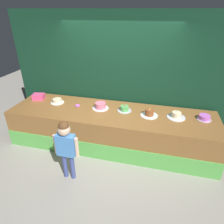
{
  "coord_description": "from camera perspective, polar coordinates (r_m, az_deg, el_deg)",
  "views": [
    {
      "loc": [
        0.92,
        -2.95,
        2.69
      ],
      "look_at": [
        0.08,
        0.35,
        0.92
      ],
      "focal_mm": 31.51,
      "sensor_mm": 36.0,
      "label": 1
    }
  ],
  "objects": [
    {
      "name": "cake_center_left",
      "position": [
        4.14,
        3.65,
        0.97
      ],
      "size": [
        0.3,
        0.3,
        0.14
      ],
      "color": "silver",
      "rests_on": "stage_platform"
    },
    {
      "name": "child_figure",
      "position": [
        3.36,
        -13.28,
        -8.83
      ],
      "size": [
        0.44,
        0.2,
        1.15
      ],
      "color": "#3F4C8C",
      "rests_on": "ground_plane"
    },
    {
      "name": "curtain_backdrop",
      "position": [
        4.5,
        1.88,
        10.31
      ],
      "size": [
        5.05,
        0.08,
        2.72
      ],
      "primitive_type": "cube",
      "color": "#113823",
      "rests_on": "ground_plane"
    },
    {
      "name": "pink_box",
      "position": [
        4.99,
        -20.53,
        4.21
      ],
      "size": [
        0.29,
        0.25,
        0.13
      ],
      "primitive_type": "cube",
      "rotation": [
        0.0,
        0.0,
        0.21
      ],
      "color": "#EF4B87",
      "rests_on": "stage_platform"
    },
    {
      "name": "cake_right",
      "position": [
        4.08,
        18.17,
        -0.94
      ],
      "size": [
        0.36,
        0.36,
        0.16
      ],
      "color": "silver",
      "rests_on": "stage_platform"
    },
    {
      "name": "cake_center_right",
      "position": [
        4.01,
        10.78,
        -0.3
      ],
      "size": [
        0.35,
        0.35,
        0.19
      ],
      "color": "white",
      "rests_on": "stage_platform"
    },
    {
      "name": "donut",
      "position": [
        4.41,
        -9.96,
        1.87
      ],
      "size": [
        0.11,
        0.11,
        0.03
      ],
      "primitive_type": "torus",
      "color": "#CC66D8",
      "rests_on": "stage_platform"
    },
    {
      "name": "cake_left",
      "position": [
        4.24,
        -3.37,
        1.81
      ],
      "size": [
        0.35,
        0.35,
        0.13
      ],
      "color": "white",
      "rests_on": "stage_platform"
    },
    {
      "name": "cake_far_left",
      "position": [
        4.68,
        -15.62,
        3.1
      ],
      "size": [
        0.3,
        0.3,
        0.13
      ],
      "color": "white",
      "rests_on": "stage_platform"
    },
    {
      "name": "ground_plane",
      "position": [
        4.1,
        -2.36,
        -13.56
      ],
      "size": [
        12.0,
        12.0,
        0.0
      ],
      "primitive_type": "plane",
      "color": "gray"
    },
    {
      "name": "stage_platform",
      "position": [
        4.3,
        -0.3,
        -4.71
      ],
      "size": [
        4.32,
        1.17,
        0.79
      ],
      "color": "brown",
      "rests_on": "ground_plane"
    },
    {
      "name": "cake_far_right",
      "position": [
        4.21,
        25.23,
        -1.45
      ],
      "size": [
        0.27,
        0.27,
        0.09
      ],
      "color": "silver",
      "rests_on": "stage_platform"
    }
  ]
}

